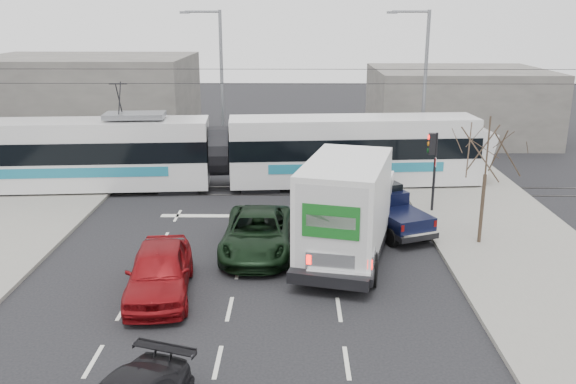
{
  "coord_description": "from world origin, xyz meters",
  "views": [
    {
      "loc": [
        0.32,
        -20.1,
        8.86
      ],
      "look_at": [
        0.04,
        3.77,
        1.8
      ],
      "focal_mm": 38.0,
      "sensor_mm": 36.0,
      "label": 1
    }
  ],
  "objects_px": {
    "street_lamp_near": "(422,83)",
    "silver_pickup": "(350,226)",
    "box_truck": "(348,208)",
    "bare_tree": "(487,152)",
    "navy_pickup": "(387,208)",
    "green_car": "(257,233)",
    "red_car": "(159,271)",
    "tram": "(218,152)",
    "street_lamp_far": "(219,79)",
    "traffic_signal": "(433,155)"
  },
  "relations": [
    {
      "from": "navy_pickup",
      "to": "silver_pickup",
      "type": "bearing_deg",
      "value": -144.3
    },
    {
      "from": "tram",
      "to": "box_truck",
      "type": "relative_size",
      "value": 3.29
    },
    {
      "from": "street_lamp_near",
      "to": "silver_pickup",
      "type": "relative_size",
      "value": 1.31
    },
    {
      "from": "traffic_signal",
      "to": "silver_pickup",
      "type": "height_order",
      "value": "traffic_signal"
    },
    {
      "from": "traffic_signal",
      "to": "street_lamp_far",
      "type": "distance_m",
      "value": 14.47
    },
    {
      "from": "navy_pickup",
      "to": "red_car",
      "type": "bearing_deg",
      "value": -165.45
    },
    {
      "from": "red_car",
      "to": "bare_tree",
      "type": "bearing_deg",
      "value": 14.84
    },
    {
      "from": "bare_tree",
      "to": "box_truck",
      "type": "xyz_separation_m",
      "value": [
        -5.31,
        -1.22,
        -1.88
      ]
    },
    {
      "from": "bare_tree",
      "to": "navy_pickup",
      "type": "distance_m",
      "value": 4.79
    },
    {
      "from": "box_truck",
      "to": "navy_pickup",
      "type": "xyz_separation_m",
      "value": [
        1.89,
        3.0,
        -0.96
      ]
    },
    {
      "from": "box_truck",
      "to": "street_lamp_near",
      "type": "bearing_deg",
      "value": 82.94
    },
    {
      "from": "green_car",
      "to": "street_lamp_near",
      "type": "bearing_deg",
      "value": 56.35
    },
    {
      "from": "street_lamp_near",
      "to": "green_car",
      "type": "xyz_separation_m",
      "value": [
        -8.42,
        -12.3,
        -4.34
      ]
    },
    {
      "from": "bare_tree",
      "to": "box_truck",
      "type": "bearing_deg",
      "value": -167.12
    },
    {
      "from": "silver_pickup",
      "to": "red_car",
      "type": "distance_m",
      "value": 7.28
    },
    {
      "from": "bare_tree",
      "to": "silver_pickup",
      "type": "distance_m",
      "value": 5.94
    },
    {
      "from": "box_truck",
      "to": "traffic_signal",
      "type": "bearing_deg",
      "value": 65.75
    },
    {
      "from": "box_truck",
      "to": "green_car",
      "type": "xyz_separation_m",
      "value": [
        -3.39,
        0.42,
        -1.14
      ]
    },
    {
      "from": "street_lamp_far",
      "to": "green_car",
      "type": "distance_m",
      "value": 15.26
    },
    {
      "from": "tram",
      "to": "red_car",
      "type": "bearing_deg",
      "value": -96.46
    },
    {
      "from": "traffic_signal",
      "to": "green_car",
      "type": "bearing_deg",
      "value": -147.67
    },
    {
      "from": "box_truck",
      "to": "navy_pickup",
      "type": "bearing_deg",
      "value": 72.29
    },
    {
      "from": "red_car",
      "to": "street_lamp_near",
      "type": "bearing_deg",
      "value": 48.3
    },
    {
      "from": "bare_tree",
      "to": "street_lamp_near",
      "type": "xyz_separation_m",
      "value": [
        -0.29,
        11.5,
        1.32
      ]
    },
    {
      "from": "street_lamp_far",
      "to": "silver_pickup",
      "type": "relative_size",
      "value": 1.31
    },
    {
      "from": "street_lamp_far",
      "to": "green_car",
      "type": "xyz_separation_m",
      "value": [
        3.08,
        -14.3,
        -4.34
      ]
    },
    {
      "from": "silver_pickup",
      "to": "navy_pickup",
      "type": "relative_size",
      "value": 1.4
    },
    {
      "from": "bare_tree",
      "to": "navy_pickup",
      "type": "relative_size",
      "value": 1.02
    },
    {
      "from": "bare_tree",
      "to": "traffic_signal",
      "type": "relative_size",
      "value": 1.39
    },
    {
      "from": "street_lamp_near",
      "to": "silver_pickup",
      "type": "bearing_deg",
      "value": -111.29
    },
    {
      "from": "tram",
      "to": "silver_pickup",
      "type": "distance_m",
      "value": 11.0
    },
    {
      "from": "tram",
      "to": "silver_pickup",
      "type": "bearing_deg",
      "value": -61.26
    },
    {
      "from": "street_lamp_far",
      "to": "navy_pickup",
      "type": "distance_m",
      "value": 14.98
    },
    {
      "from": "street_lamp_far",
      "to": "street_lamp_near",
      "type": "bearing_deg",
      "value": -9.87
    },
    {
      "from": "green_car",
      "to": "bare_tree",
      "type": "bearing_deg",
      "value": 5.98
    },
    {
      "from": "box_truck",
      "to": "navy_pickup",
      "type": "height_order",
      "value": "box_truck"
    },
    {
      "from": "street_lamp_far",
      "to": "silver_pickup",
      "type": "distance_m",
      "value": 16.53
    },
    {
      "from": "red_car",
      "to": "traffic_signal",
      "type": "bearing_deg",
      "value": 32.63
    },
    {
      "from": "tram",
      "to": "bare_tree",
      "type": "bearing_deg",
      "value": -40.11
    },
    {
      "from": "silver_pickup",
      "to": "navy_pickup",
      "type": "distance_m",
      "value": 3.44
    },
    {
      "from": "bare_tree",
      "to": "street_lamp_near",
      "type": "relative_size",
      "value": 0.56
    },
    {
      "from": "street_lamp_near",
      "to": "box_truck",
      "type": "height_order",
      "value": "street_lamp_near"
    },
    {
      "from": "bare_tree",
      "to": "street_lamp_far",
      "type": "xyz_separation_m",
      "value": [
        -11.79,
        13.5,
        1.32
      ]
    },
    {
      "from": "bare_tree",
      "to": "red_car",
      "type": "distance_m",
      "value": 12.84
    },
    {
      "from": "bare_tree",
      "to": "navy_pickup",
      "type": "height_order",
      "value": "bare_tree"
    },
    {
      "from": "bare_tree",
      "to": "green_car",
      "type": "relative_size",
      "value": 0.9
    },
    {
      "from": "bare_tree",
      "to": "red_car",
      "type": "height_order",
      "value": "bare_tree"
    },
    {
      "from": "street_lamp_far",
      "to": "box_truck",
      "type": "height_order",
      "value": "street_lamp_far"
    },
    {
      "from": "street_lamp_far",
      "to": "tram",
      "type": "height_order",
      "value": "street_lamp_far"
    },
    {
      "from": "street_lamp_near",
      "to": "tram",
      "type": "bearing_deg",
      "value": -162.4
    }
  ]
}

